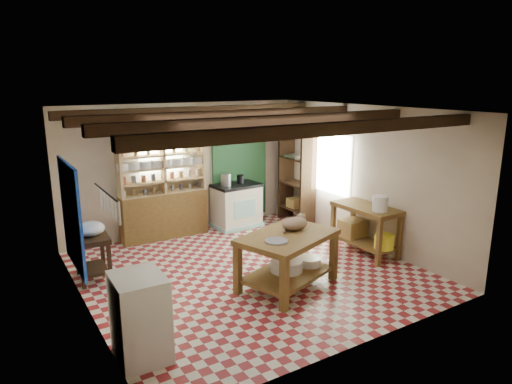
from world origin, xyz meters
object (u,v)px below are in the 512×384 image
work_table (287,261)px  prep_table (93,257)px  white_cabinet (140,317)px  right_counter (365,230)px  cat (295,224)px  stove (236,205)px

work_table → prep_table: 3.01m
prep_table → white_cabinet: (-0.02, -2.42, 0.13)m
prep_table → work_table: bearing=-33.1°
right_counter → cat: cat is taller
white_cabinet → stove: bearing=49.7°
stove → white_cabinet: bearing=-136.0°
stove → right_counter: (1.20, -2.54, -0.02)m
prep_table → white_cabinet: bearing=-86.9°
work_table → white_cabinet: 2.52m
white_cabinet → cat: cat is taller
work_table → white_cabinet: white_cabinet is taller
white_cabinet → cat: 2.79m
white_cabinet → prep_table: bearing=91.4°
work_table → prep_table: bearing=124.1°
stove → cat: size_ratio=2.26×
cat → work_table: bearing=-178.7°
work_table → stove: 3.01m
work_table → white_cabinet: size_ratio=1.48×
stove → prep_table: bearing=-164.5°
prep_table → right_counter: size_ratio=0.58×
work_table → stove: size_ratio=1.53×
cat → prep_table: bearing=118.4°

